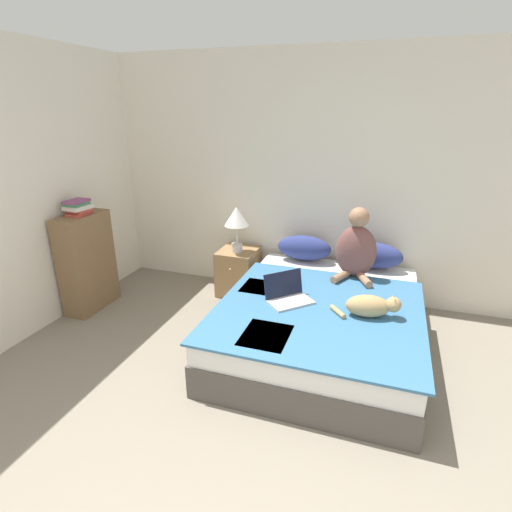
% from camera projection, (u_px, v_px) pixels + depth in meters
% --- Properties ---
extents(wall_back, '(6.04, 0.05, 2.55)m').
position_uv_depth(wall_back, '(341.00, 181.00, 4.09)').
color(wall_back, silver).
rests_on(wall_back, ground_plane).
extents(bed, '(1.63, 2.03, 0.46)m').
position_uv_depth(bed, '(321.00, 322.00, 3.48)').
color(bed, '#4C4742').
rests_on(bed, ground_plane).
extents(pillow_near, '(0.57, 0.25, 0.26)m').
position_uv_depth(pillow_near, '(304.00, 248.00, 4.23)').
color(pillow_near, navy).
rests_on(pillow_near, bed).
extents(pillow_far, '(0.57, 0.25, 0.26)m').
position_uv_depth(pillow_far, '(374.00, 255.00, 4.01)').
color(pillow_far, navy).
rests_on(pillow_far, bed).
extents(person_sitting, '(0.38, 0.37, 0.68)m').
position_uv_depth(person_sitting, '(356.00, 248.00, 3.75)').
color(person_sitting, brown).
rests_on(person_sitting, bed).
extents(cat_tabby, '(0.54, 0.23, 0.19)m').
position_uv_depth(cat_tabby, '(371.00, 306.00, 3.08)').
color(cat_tabby, tan).
rests_on(cat_tabby, bed).
extents(laptop_open, '(0.44, 0.44, 0.23)m').
position_uv_depth(laptop_open, '(288.00, 295.00, 3.34)').
color(laptop_open, '#B7B7BC').
rests_on(laptop_open, bed).
extents(nightstand, '(0.40, 0.47, 0.51)m').
position_uv_depth(nightstand, '(239.00, 271.00, 4.49)').
color(nightstand, '#937047').
rests_on(nightstand, ground_plane).
extents(table_lamp, '(0.26, 0.26, 0.50)m').
position_uv_depth(table_lamp, '(237.00, 219.00, 4.21)').
color(table_lamp, beige).
rests_on(table_lamp, nightstand).
extents(bookshelf, '(0.26, 0.58, 1.00)m').
position_uv_depth(bookshelf, '(87.00, 262.00, 4.07)').
color(bookshelf, brown).
rests_on(bookshelf, ground_plane).
extents(book_stack_top, '(0.21, 0.26, 0.15)m').
position_uv_depth(book_stack_top, '(78.00, 207.00, 3.87)').
color(book_stack_top, '#B24238').
rests_on(book_stack_top, bookshelf).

